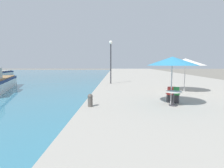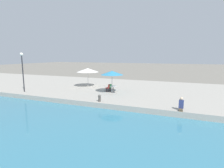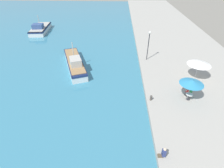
{
  "view_description": "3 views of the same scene",
  "coord_description": "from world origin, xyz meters",
  "px_view_note": "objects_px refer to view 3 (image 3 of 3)",
  "views": [
    {
      "loc": [
        1.74,
        7.3,
        2.68
      ],
      "look_at": [
        1.5,
        18.85,
        1.33
      ],
      "focal_mm": 28.0,
      "sensor_mm": 36.0,
      "label": 1
    },
    {
      "loc": [
        -13.72,
        8.99,
        4.71
      ],
      "look_at": [
        4.62,
        16.29,
        1.53
      ],
      "focal_mm": 28.0,
      "sensor_mm": 36.0,
      "label": 2
    },
    {
      "loc": [
        -3.25,
        0.5,
        13.21
      ],
      "look_at": [
        -4.0,
        18.0,
        1.13
      ],
      "focal_mm": 28.0,
      "sensor_mm": 36.0,
      "label": 3
    }
  ],
  "objects_px": {
    "cafe_chair_right": "(187,93)",
    "fishing_boat_near": "(75,63)",
    "fishing_boat_mid": "(40,29)",
    "cafe_umbrella_pink": "(192,82)",
    "cafe_chair_left": "(190,94)",
    "lamppost": "(149,41)",
    "person_at_quay": "(163,153)",
    "cafe_umbrella_white": "(199,63)",
    "mooring_bollard": "(151,98)",
    "cafe_table": "(189,96)"
  },
  "relations": [
    {
      "from": "fishing_boat_near",
      "to": "fishing_boat_mid",
      "type": "xyz_separation_m",
      "value": [
        -11.79,
        16.7,
        -0.03
      ]
    },
    {
      "from": "cafe_table",
      "to": "cafe_chair_left",
      "type": "xyz_separation_m",
      "value": [
        0.33,
        0.64,
        -0.21
      ]
    },
    {
      "from": "cafe_table",
      "to": "mooring_bollard",
      "type": "height_order",
      "value": "cafe_table"
    },
    {
      "from": "person_at_quay",
      "to": "fishing_boat_near",
      "type": "bearing_deg",
      "value": 124.56
    },
    {
      "from": "cafe_chair_left",
      "to": "cafe_table",
      "type": "bearing_deg",
      "value": -90.0
    },
    {
      "from": "lamppost",
      "to": "fishing_boat_mid",
      "type": "bearing_deg",
      "value": 147.71
    },
    {
      "from": "cafe_umbrella_pink",
      "to": "cafe_umbrella_white",
      "type": "relative_size",
      "value": 0.86
    },
    {
      "from": "cafe_umbrella_pink",
      "to": "cafe_chair_right",
      "type": "height_order",
      "value": "cafe_umbrella_pink"
    },
    {
      "from": "fishing_boat_mid",
      "to": "cafe_umbrella_pink",
      "type": "xyz_separation_m",
      "value": [
        26.33,
        -24.27,
        2.02
      ]
    },
    {
      "from": "cafe_chair_right",
      "to": "fishing_boat_near",
      "type": "bearing_deg",
      "value": 160.03
    },
    {
      "from": "cafe_umbrella_white",
      "to": "cafe_chair_right",
      "type": "xyz_separation_m",
      "value": [
        -2.29,
        -3.93,
        -1.95
      ]
    },
    {
      "from": "cafe_table",
      "to": "cafe_umbrella_pink",
      "type": "bearing_deg",
      "value": 126.85
    },
    {
      "from": "cafe_chair_left",
      "to": "lamppost",
      "type": "bearing_deg",
      "value": 139.76
    },
    {
      "from": "cafe_umbrella_white",
      "to": "fishing_boat_mid",
      "type": "bearing_deg",
      "value": 145.55
    },
    {
      "from": "cafe_chair_right",
      "to": "mooring_bollard",
      "type": "relative_size",
      "value": 1.39
    },
    {
      "from": "cafe_table",
      "to": "cafe_chair_left",
      "type": "bearing_deg",
      "value": 62.7
    },
    {
      "from": "person_at_quay",
      "to": "lamppost",
      "type": "height_order",
      "value": "lamppost"
    },
    {
      "from": "cafe_umbrella_pink",
      "to": "cafe_umbrella_white",
      "type": "height_order",
      "value": "cafe_umbrella_white"
    },
    {
      "from": "cafe_umbrella_white",
      "to": "cafe_chair_left",
      "type": "height_order",
      "value": "cafe_umbrella_white"
    },
    {
      "from": "fishing_boat_mid",
      "to": "cafe_umbrella_white",
      "type": "bearing_deg",
      "value": -40.72
    },
    {
      "from": "cafe_umbrella_white",
      "to": "cafe_chair_right",
      "type": "bearing_deg",
      "value": -120.21
    },
    {
      "from": "fishing_boat_mid",
      "to": "lamppost",
      "type": "xyz_separation_m",
      "value": [
        22.93,
        -14.49,
        2.83
      ]
    },
    {
      "from": "person_at_quay",
      "to": "mooring_bollard",
      "type": "bearing_deg",
      "value": 89.62
    },
    {
      "from": "cafe_umbrella_white",
      "to": "cafe_umbrella_pink",
      "type": "bearing_deg",
      "value": -118.33
    },
    {
      "from": "cafe_chair_right",
      "to": "cafe_umbrella_white",
      "type": "bearing_deg",
      "value": 65.18
    },
    {
      "from": "cafe_umbrella_pink",
      "to": "cafe_umbrella_white",
      "type": "distance_m",
      "value": 5.15
    },
    {
      "from": "fishing_boat_mid",
      "to": "lamppost",
      "type": "bearing_deg",
      "value": -38.56
    },
    {
      "from": "cafe_umbrella_white",
      "to": "lamppost",
      "type": "bearing_deg",
      "value": 138.07
    },
    {
      "from": "cafe_chair_right",
      "to": "mooring_bollard",
      "type": "xyz_separation_m",
      "value": [
        -4.31,
        -1.02,
        0.02
      ]
    },
    {
      "from": "fishing_boat_near",
      "to": "cafe_umbrella_white",
      "type": "bearing_deg",
      "value": -31.17
    },
    {
      "from": "cafe_umbrella_pink",
      "to": "mooring_bollard",
      "type": "height_order",
      "value": "cafe_umbrella_pink"
    },
    {
      "from": "cafe_umbrella_pink",
      "to": "lamppost",
      "type": "relative_size",
      "value": 0.56
    },
    {
      "from": "person_at_quay",
      "to": "lamppost",
      "type": "distance_m",
      "value": 17.44
    },
    {
      "from": "cafe_chair_left",
      "to": "fishing_boat_near",
      "type": "bearing_deg",
      "value": -177.91
    },
    {
      "from": "fishing_boat_near",
      "to": "fishing_boat_mid",
      "type": "bearing_deg",
      "value": 104.19
    },
    {
      "from": "person_at_quay",
      "to": "cafe_chair_left",
      "type": "bearing_deg",
      "value": 59.88
    },
    {
      "from": "person_at_quay",
      "to": "cafe_chair_right",
      "type": "bearing_deg",
      "value": 61.55
    },
    {
      "from": "fishing_boat_mid",
      "to": "cafe_chair_left",
      "type": "relative_size",
      "value": 9.47
    },
    {
      "from": "cafe_umbrella_white",
      "to": "person_at_quay",
      "type": "xyz_separation_m",
      "value": [
        -6.64,
        -11.97,
        -1.82
      ]
    },
    {
      "from": "cafe_umbrella_pink",
      "to": "lamppost",
      "type": "bearing_deg",
      "value": 109.2
    },
    {
      "from": "cafe_table",
      "to": "person_at_quay",
      "type": "height_order",
      "value": "person_at_quay"
    },
    {
      "from": "fishing_boat_near",
      "to": "cafe_umbrella_pink",
      "type": "xyz_separation_m",
      "value": [
        14.54,
        -7.57,
        1.98
      ]
    },
    {
      "from": "mooring_bollard",
      "to": "fishing_boat_near",
      "type": "bearing_deg",
      "value": 142.45
    },
    {
      "from": "lamppost",
      "to": "person_at_quay",
      "type": "bearing_deg",
      "value": -92.64
    },
    {
      "from": "cafe_table",
      "to": "mooring_bollard",
      "type": "distance_m",
      "value": 4.26
    },
    {
      "from": "cafe_chair_left",
      "to": "person_at_quay",
      "type": "height_order",
      "value": "person_at_quay"
    },
    {
      "from": "cafe_chair_right",
      "to": "lamppost",
      "type": "distance_m",
      "value": 10.23
    },
    {
      "from": "fishing_boat_near",
      "to": "person_at_quay",
      "type": "height_order",
      "value": "fishing_boat_near"
    },
    {
      "from": "person_at_quay",
      "to": "lamppost",
      "type": "xyz_separation_m",
      "value": [
        0.8,
        17.23,
        2.63
      ]
    },
    {
      "from": "cafe_umbrella_white",
      "to": "cafe_table",
      "type": "height_order",
      "value": "cafe_umbrella_white"
    }
  ]
}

